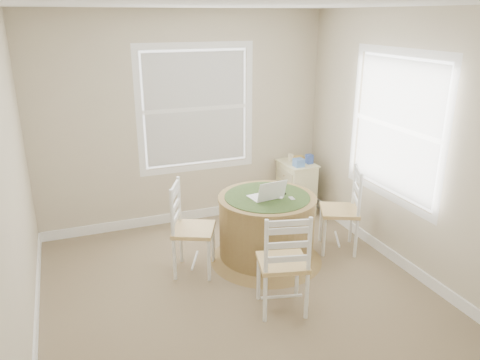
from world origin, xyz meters
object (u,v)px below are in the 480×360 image
round_table (267,226)px  chair_left (194,229)px  chair_near (283,262)px  laptop (267,195)px  corner_chest (296,187)px  chair_right (339,210)px

round_table → chair_left: 0.79m
chair_near → laptop: (0.22, 0.84, 0.29)m
round_table → laptop: size_ratio=3.41×
laptop → corner_chest: size_ratio=0.51×
chair_left → chair_right: same height
chair_left → chair_right: bearing=-69.3°
chair_left → chair_right: (1.65, -0.11, 0.00)m
chair_near → chair_right: bearing=-129.7°
round_table → chair_near: bearing=-99.8°
chair_left → corner_chest: 1.99m
round_table → chair_right: bearing=1.0°
round_table → corner_chest: bearing=55.0°
chair_near → laptop: 0.91m
chair_near → chair_right: size_ratio=1.00×
chair_near → round_table: bearing=-91.5°
laptop → corner_chest: bearing=-137.7°
chair_near → corner_chest: 2.27m
laptop → chair_near: bearing=67.9°
round_table → chair_near: size_ratio=1.27×
laptop → round_table: bearing=-128.4°
corner_chest → round_table: bearing=-132.7°
chair_near → chair_right: same height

